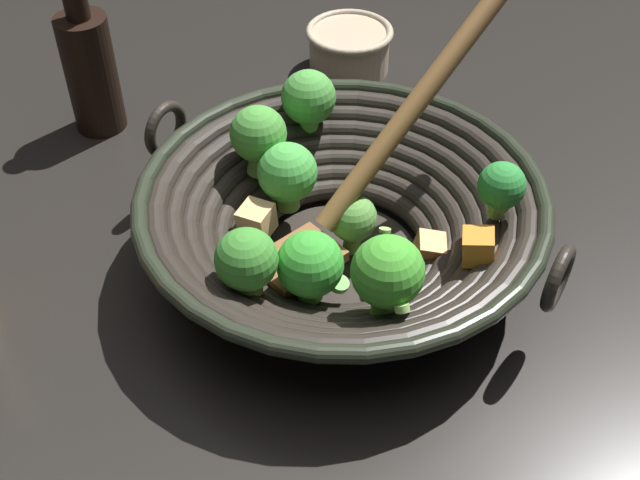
{
  "coord_description": "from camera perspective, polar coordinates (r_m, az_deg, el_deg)",
  "views": [
    {
      "loc": [
        0.06,
        0.51,
        0.51
      ],
      "look_at": [
        0.02,
        0.0,
        0.03
      ],
      "focal_mm": 45.9,
      "sensor_mm": 36.0,
      "label": 1
    }
  ],
  "objects": [
    {
      "name": "ground_plane",
      "position": [
        0.73,
        1.43,
        -1.56
      ],
      "size": [
        4.0,
        4.0,
        0.0
      ],
      "primitive_type": "plane",
      "color": "black"
    },
    {
      "name": "wok",
      "position": [
        0.69,
        1.41,
        1.71
      ],
      "size": [
        0.35,
        0.35,
        0.22
      ],
      "color": "black",
      "rests_on": "ground"
    },
    {
      "name": "soy_sauce_bottle",
      "position": [
        0.88,
        -15.73,
        11.43
      ],
      "size": [
        0.05,
        0.05,
        0.17
      ],
      "color": "black",
      "rests_on": "ground"
    },
    {
      "name": "prep_bowl",
      "position": [
        0.97,
        2.05,
        13.26
      ],
      "size": [
        0.1,
        0.1,
        0.05
      ],
      "color": "tan",
      "rests_on": "ground"
    }
  ]
}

